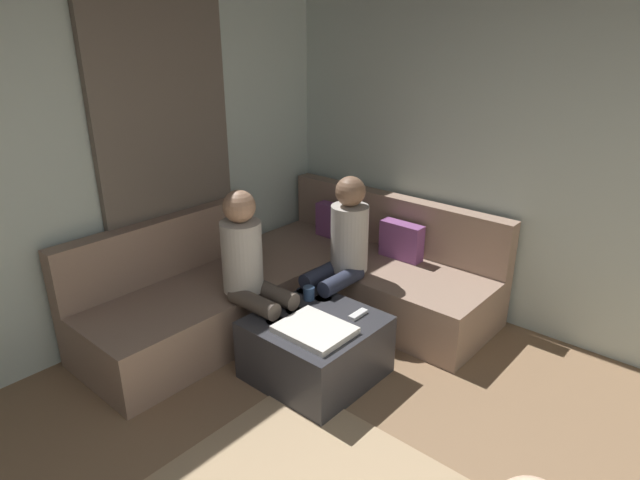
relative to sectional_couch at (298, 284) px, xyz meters
The scene contains 8 objects.
curtain_panel 1.36m from the sectional_couch, 142.74° to the right, with size 0.06×1.10×2.50m, color #726659.
sectional_couch is the anchor object (origin of this frame).
ottoman 0.82m from the sectional_couch, 38.51° to the right, with size 0.76×0.76×0.42m, color #333338.
folded_blanket 0.98m from the sectional_couch, 40.38° to the right, with size 0.44×0.36×0.04m, color white.
coffee_mug 0.56m from the sectional_couch, 38.10° to the right, with size 0.08×0.08×0.10m, color #334C72.
game_remote 0.88m from the sectional_couch, 19.39° to the right, with size 0.05×0.15×0.02m, color white.
person_on_couch_back 0.55m from the sectional_couch, ahead, with size 0.30×0.60×1.20m.
person_on_couch_side 0.72m from the sectional_couch, 76.17° to the right, with size 0.60×0.30×1.20m.
Camera 1 is at (0.59, -0.91, 2.20)m, focal length 30.24 mm.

